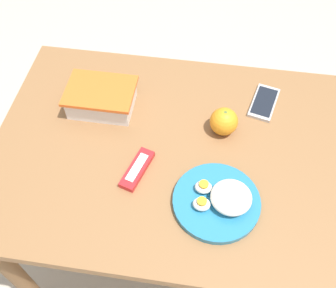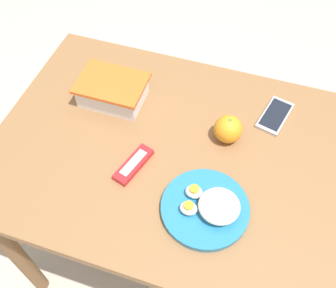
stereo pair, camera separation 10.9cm
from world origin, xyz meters
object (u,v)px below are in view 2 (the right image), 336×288
at_px(orange_fruit, 228,129).
at_px(rice_plate, 209,207).
at_px(food_container, 113,92).
at_px(cell_phone, 275,116).
at_px(candy_bar, 134,164).

xyz_separation_m(orange_fruit, rice_plate, (0.01, -0.24, -0.02)).
bearing_deg(orange_fruit, food_container, 173.98).
distance_m(rice_plate, cell_phone, 0.38).
bearing_deg(cell_phone, orange_fruit, -134.16).
distance_m(food_container, candy_bar, 0.26).
xyz_separation_m(rice_plate, cell_phone, (0.11, 0.37, -0.02)).
bearing_deg(orange_fruit, cell_phone, 45.84).
xyz_separation_m(candy_bar, cell_phone, (0.34, 0.30, -0.00)).
bearing_deg(candy_bar, rice_plate, -16.24).
xyz_separation_m(food_container, rice_plate, (0.38, -0.28, -0.01)).
relative_size(rice_plate, candy_bar, 1.62).
relative_size(candy_bar, cell_phone, 0.91).
distance_m(rice_plate, candy_bar, 0.24).
distance_m(food_container, cell_phone, 0.50).
bearing_deg(candy_bar, food_container, 124.87).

